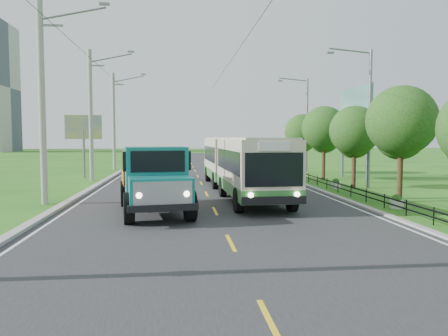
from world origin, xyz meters
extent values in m
plane|color=#1D5815|center=(0.00, 0.00, 0.00)|extent=(240.00, 240.00, 0.00)
cube|color=#28282B|center=(0.00, 20.00, 0.01)|extent=(14.00, 120.00, 0.02)
cube|color=#9E9E99|center=(-7.20, 20.00, 0.07)|extent=(0.40, 120.00, 0.15)
cube|color=#9E9E99|center=(7.15, 20.00, 0.05)|extent=(0.30, 120.00, 0.10)
cube|color=silver|center=(-6.65, 20.00, 0.02)|extent=(0.12, 120.00, 0.00)
cube|color=silver|center=(6.65, 20.00, 0.02)|extent=(0.12, 120.00, 0.00)
cube|color=yellow|center=(0.00, 0.00, 0.02)|extent=(0.12, 2.20, 0.00)
cube|color=black|center=(8.00, 14.00, 0.30)|extent=(0.04, 40.00, 0.60)
cylinder|color=gray|center=(-8.30, 9.00, 5.00)|extent=(0.32, 0.32, 10.00)
cube|color=slate|center=(-7.80, 9.00, 8.80)|extent=(1.20, 0.10, 0.10)
cube|color=slate|center=(-5.20, 9.00, 9.90)|extent=(0.50, 0.18, 0.12)
cylinder|color=gray|center=(-8.30, 21.00, 5.00)|extent=(0.32, 0.32, 10.00)
cube|color=slate|center=(-7.80, 21.00, 8.80)|extent=(1.20, 0.10, 0.10)
cube|color=slate|center=(-5.20, 21.00, 9.90)|extent=(0.50, 0.18, 0.12)
cylinder|color=gray|center=(-8.30, 33.00, 5.00)|extent=(0.32, 0.32, 10.00)
cube|color=slate|center=(-7.80, 33.00, 8.80)|extent=(1.20, 0.10, 0.10)
cube|color=slate|center=(-5.20, 33.00, 9.90)|extent=(0.50, 0.18, 0.12)
cylinder|color=#382314|center=(9.80, 8.00, 1.68)|extent=(0.28, 0.28, 3.36)
sphere|color=#1F4313|center=(9.80, 8.00, 4.20)|extent=(3.60, 3.60, 3.60)
sphere|color=#1F4313|center=(10.00, 8.50, 3.48)|extent=(2.64, 2.64, 2.64)
cylinder|color=#382314|center=(9.80, 14.00, 1.51)|extent=(0.28, 0.28, 3.02)
sphere|color=#1F4313|center=(9.80, 14.00, 3.78)|extent=(3.24, 3.24, 3.24)
sphere|color=#1F4313|center=(10.00, 14.50, 3.13)|extent=(2.38, 2.38, 2.38)
cylinder|color=#382314|center=(9.80, 20.00, 1.62)|extent=(0.28, 0.28, 3.25)
sphere|color=#1F4313|center=(9.80, 20.00, 4.06)|extent=(3.48, 3.48, 3.48)
sphere|color=#1F4313|center=(10.00, 20.50, 3.36)|extent=(2.55, 2.55, 2.55)
cylinder|color=#382314|center=(9.80, 26.00, 1.54)|extent=(0.28, 0.28, 3.08)
sphere|color=#1F4313|center=(9.80, 26.00, 3.85)|extent=(3.30, 3.30, 3.30)
sphere|color=#1F4313|center=(10.00, 26.50, 3.19)|extent=(2.42, 2.42, 2.42)
cylinder|color=slate|center=(10.80, 14.00, 4.50)|extent=(0.20, 0.20, 9.00)
cylinder|color=slate|center=(9.40, 14.00, 8.90)|extent=(2.80, 0.10, 0.34)
cube|color=slate|center=(8.10, 14.00, 8.75)|extent=(0.45, 0.16, 0.12)
cylinder|color=slate|center=(10.80, 28.00, 4.50)|extent=(0.20, 0.20, 9.00)
cylinder|color=slate|center=(9.40, 28.00, 8.90)|extent=(2.80, 0.10, 0.34)
cube|color=slate|center=(8.10, 28.00, 8.75)|extent=(0.45, 0.16, 0.12)
cylinder|color=silver|center=(8.60, 6.00, 0.20)|extent=(0.64, 0.64, 0.40)
sphere|color=#1F4313|center=(8.60, 6.00, 0.45)|extent=(0.44, 0.44, 0.44)
cylinder|color=silver|center=(8.60, 14.00, 0.20)|extent=(0.64, 0.64, 0.40)
sphere|color=#1F4313|center=(8.60, 14.00, 0.45)|extent=(0.44, 0.44, 0.44)
cylinder|color=silver|center=(8.60, 22.00, 0.20)|extent=(0.64, 0.64, 0.40)
sphere|color=#1F4313|center=(8.60, 22.00, 0.45)|extent=(0.44, 0.44, 0.44)
cylinder|color=slate|center=(-9.50, 24.00, 2.00)|extent=(0.20, 0.20, 4.00)
cube|color=yellow|center=(-9.50, 24.00, 4.20)|extent=(3.00, 0.15, 2.00)
cylinder|color=slate|center=(12.30, 17.50, 2.50)|extent=(0.24, 0.24, 5.00)
cylinder|color=slate|center=(12.30, 22.50, 2.50)|extent=(0.24, 0.24, 5.00)
cube|color=#144C47|center=(12.30, 20.00, 5.80)|extent=(0.20, 6.00, 3.00)
cube|color=#307A32|center=(2.14, 8.07, 0.86)|extent=(2.95, 8.18, 0.59)
cube|color=beige|center=(2.14, 8.07, 2.20)|extent=(2.95, 8.18, 2.08)
cube|color=black|center=(2.14, 8.07, 2.21)|extent=(2.97, 7.54, 1.03)
cube|color=#307A32|center=(1.86, 16.98, 0.86)|extent=(2.93, 7.64, 0.59)
cube|color=beige|center=(1.86, 16.98, 2.20)|extent=(2.93, 7.64, 2.08)
cube|color=black|center=(1.86, 16.98, 2.21)|extent=(2.96, 7.00, 1.03)
cube|color=#4C4C4C|center=(2.00, 12.66, 1.90)|extent=(2.57, 1.16, 2.57)
cube|color=black|center=(2.26, 4.00, 2.02)|extent=(2.43, 0.14, 1.40)
cylinder|color=black|center=(1.00, 5.49, 0.56)|extent=(0.38, 1.13, 1.12)
cylinder|color=black|center=(3.44, 5.57, 0.56)|extent=(0.38, 1.13, 1.12)
cylinder|color=black|center=(0.83, 10.78, 0.56)|extent=(0.38, 1.13, 1.12)
cylinder|color=black|center=(3.27, 10.86, 0.56)|extent=(0.38, 1.13, 1.12)
cylinder|color=black|center=(0.72, 14.46, 0.56)|extent=(0.38, 1.13, 1.12)
cylinder|color=black|center=(3.16, 14.53, 0.56)|extent=(0.38, 1.13, 1.12)
cylinder|color=black|center=(0.57, 19.42, 0.56)|extent=(0.38, 1.13, 1.12)
cylinder|color=black|center=(3.01, 19.50, 0.56)|extent=(0.38, 1.13, 1.12)
cube|color=#137370|center=(-2.32, 3.36, 1.25)|extent=(2.59, 1.93, 1.13)
cube|color=#137370|center=(-2.58, 5.04, 1.81)|extent=(2.74, 2.17, 2.27)
cube|color=black|center=(-2.58, 5.04, 2.38)|extent=(2.93, 1.87, 0.79)
cube|color=black|center=(-2.72, 5.94, 0.74)|extent=(2.15, 6.89, 0.28)
cube|color=orange|center=(-3.01, 7.84, 1.87)|extent=(3.09, 3.76, 1.47)
cylinder|color=black|center=(-3.53, 3.40, 0.62)|extent=(0.58, 1.29, 1.25)
cylinder|color=black|center=(-1.18, 3.77, 0.62)|extent=(0.58, 1.29, 1.25)
cylinder|color=black|center=(-4.22, 7.88, 0.62)|extent=(0.58, 1.29, 1.25)
cylinder|color=black|center=(-1.87, 8.24, 0.62)|extent=(0.58, 1.29, 1.25)
camera|label=1|loc=(-1.62, -13.46, 3.33)|focal=35.00mm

